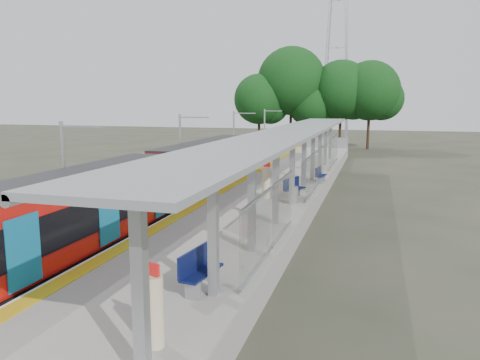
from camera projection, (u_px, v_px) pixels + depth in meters
name	position (u px, v px, depth m)	size (l,w,h in m)	color
ground	(110.00, 356.00, 11.47)	(200.00, 200.00, 0.00)	#474438
trackbed	(212.00, 193.00, 31.63)	(3.00, 70.00, 0.24)	#59544C
platform	(277.00, 191.00, 30.33)	(6.00, 50.00, 1.00)	gray
tactile_strip	(239.00, 181.00, 30.95)	(0.60, 50.00, 0.02)	gold
end_fence	(322.00, 142.00, 53.77)	(6.00, 0.10, 1.20)	#9EA0A5
train	(161.00, 183.00, 23.97)	(2.74, 27.60, 3.62)	black
canopy	(292.00, 138.00, 25.66)	(3.27, 38.00, 3.66)	#9EA0A5
pylon	(338.00, 24.00, 77.76)	(8.00, 4.00, 38.00)	#9EA0A5
tree_cluster	(316.00, 90.00, 61.83)	(21.35, 10.16, 13.52)	#382316
catenary_masts	(182.00, 152.00, 30.70)	(2.08, 48.16, 5.40)	#9EA0A5
bench_near	(199.00, 269.00, 12.91)	(0.73, 1.75, 1.16)	#101950
bench_mid	(293.00, 187.00, 25.52)	(1.04, 1.66, 1.09)	#101950
bench_far	(320.00, 174.00, 30.40)	(0.63, 1.52, 1.01)	#101950
info_pillar_near	(154.00, 311.00, 9.87)	(0.42, 0.42, 1.86)	beige
info_pillar_far	(266.00, 183.00, 25.22)	(0.46, 0.46, 2.03)	beige
litter_bin	(294.00, 195.00, 24.07)	(0.44, 0.44, 0.89)	#9EA0A5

